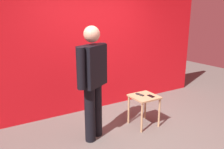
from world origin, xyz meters
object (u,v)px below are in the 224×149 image
standing_person (93,78)px  side_table (144,101)px  cell_phone (151,96)px  tv_remote (140,95)px

standing_person → side_table: standing_person is taller
side_table → cell_phone: (0.08, -0.08, 0.11)m
standing_person → cell_phone: (1.06, -0.16, -0.44)m
cell_phone → tv_remote: size_ratio=0.85×
side_table → cell_phone: size_ratio=3.95×
cell_phone → tv_remote: tv_remote is taller
cell_phone → tv_remote: (-0.13, 0.15, 0.01)m
side_table → cell_phone: 0.16m
standing_person → tv_remote: (0.93, -0.00, -0.44)m
standing_person → cell_phone: 1.16m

